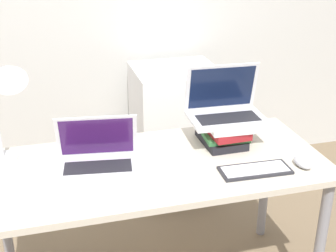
{
  "coord_description": "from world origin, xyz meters",
  "views": [
    {
      "loc": [
        -0.44,
        -1.47,
        1.74
      ],
      "look_at": [
        0.06,
        0.35,
        0.91
      ],
      "focal_mm": 50.0,
      "sensor_mm": 36.0,
      "label": 1
    }
  ],
  "objects": [
    {
      "name": "wireless_keyboard",
      "position": [
        0.4,
        0.16,
        0.73
      ],
      "size": [
        0.32,
        0.14,
        0.01
      ],
      "color": "#28282D",
      "rests_on": "desk"
    },
    {
      "name": "mini_fridge",
      "position": [
        0.37,
        1.31,
        0.43
      ],
      "size": [
        0.54,
        0.52,
        0.87
      ],
      "color": "white",
      "rests_on": "ground_plane"
    },
    {
      "name": "laptop_on_books",
      "position": [
        0.39,
        0.5,
        0.9
      ],
      "size": [
        0.37,
        0.26,
        0.26
      ],
      "color": "silver",
      "rests_on": "book_stack"
    },
    {
      "name": "laptop_left",
      "position": [
        -0.25,
        0.4,
        0.77
      ],
      "size": [
        0.39,
        0.28,
        0.23
      ],
      "color": "silver",
      "rests_on": "desk"
    },
    {
      "name": "mouse",
      "position": [
        0.63,
        0.16,
        0.75
      ],
      "size": [
        0.07,
        0.11,
        0.03
      ],
      "color": "#B2B2B7",
      "rests_on": "desk"
    },
    {
      "name": "book_stack",
      "position": [
        0.37,
        0.47,
        0.79
      ],
      "size": [
        0.22,
        0.28,
        0.13
      ],
      "color": "black",
      "rests_on": "desk"
    },
    {
      "name": "desk_lamp",
      "position": [
        -0.6,
        0.54,
        1.1
      ],
      "size": [
        0.23,
        0.2,
        0.51
      ],
      "color": "white",
      "rests_on": "desk"
    },
    {
      "name": "desk",
      "position": [
        0.0,
        0.35,
        0.65
      ],
      "size": [
        1.55,
        0.7,
        0.73
      ],
      "color": "beige",
      "rests_on": "ground_plane"
    }
  ]
}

